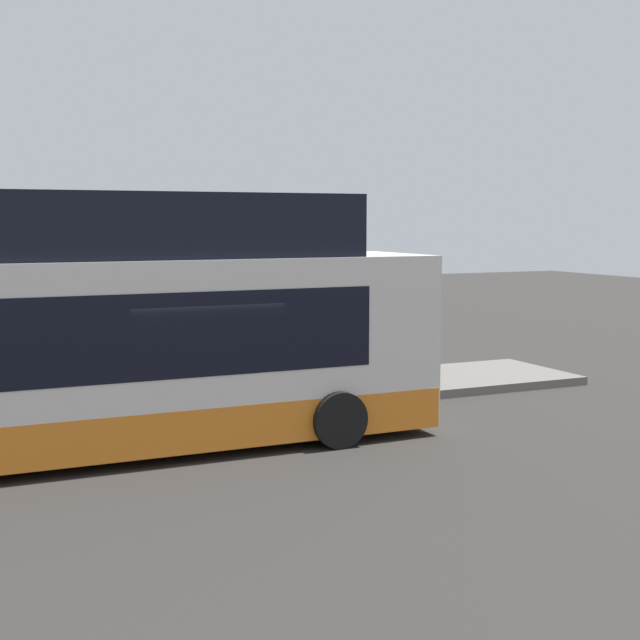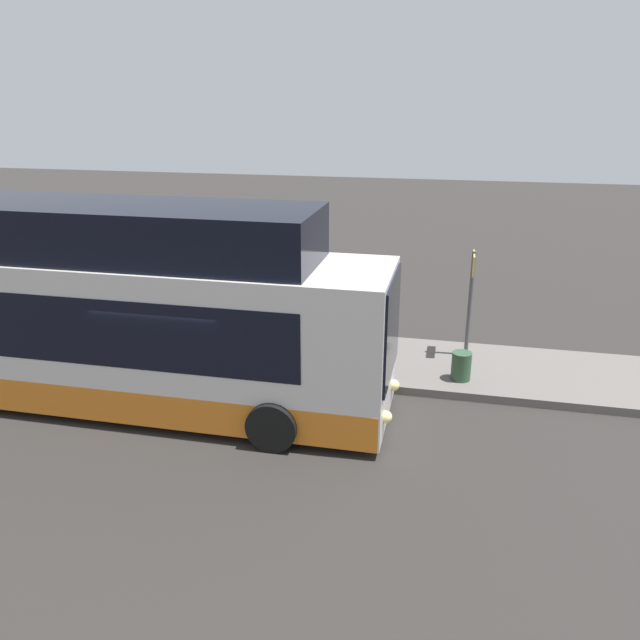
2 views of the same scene
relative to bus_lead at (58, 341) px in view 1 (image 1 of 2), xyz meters
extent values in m
plane|color=#2B2826|center=(2.14, -0.09, -1.91)|extent=(80.00, 80.00, 0.00)
cube|color=#605B56|center=(2.14, 3.02, -1.81)|extent=(20.00, 3.01, 0.19)
cube|color=silver|center=(0.12, 0.00, -0.22)|extent=(12.49, 2.52, 3.04)
cube|color=orange|center=(0.12, 0.00, -1.39)|extent=(12.43, 2.54, 0.70)
cube|color=black|center=(-0.19, 0.00, 0.15)|extent=(10.24, 2.55, 1.34)
cube|color=black|center=(6.39, 0.00, 0.23)|extent=(0.06, 2.21, 1.95)
sphere|color=#F9E58C|center=(6.41, 0.69, -1.29)|extent=(0.24, 0.24, 0.24)
sphere|color=#F9E58C|center=(6.41, -0.69, -1.29)|extent=(0.24, 0.24, 0.24)
cylinder|color=black|center=(4.37, 1.26, -1.42)|extent=(0.97, 0.30, 0.97)
cylinder|color=black|center=(4.37, -1.26, -1.42)|extent=(0.97, 0.30, 0.97)
cube|color=black|center=(-0.38, 0.00, 1.83)|extent=(10.62, 2.31, 1.05)
cylinder|color=gray|center=(3.01, 2.35, -1.35)|extent=(0.32, 0.32, 0.73)
cylinder|color=#BF3333|center=(3.01, 2.35, -0.67)|extent=(0.46, 0.46, 0.63)
sphere|color=tan|center=(3.01, 2.35, -0.23)|extent=(0.24, 0.24, 0.24)
cylinder|color=#4C476B|center=(4.16, 2.58, -1.32)|extent=(0.27, 0.27, 0.79)
cylinder|color=#262628|center=(4.16, 2.58, -0.58)|extent=(0.39, 0.39, 0.69)
sphere|color=#9E7051|center=(4.16, 2.58, -0.10)|extent=(0.26, 0.26, 0.26)
cube|color=#334C7F|center=(4.16, 2.87, -0.87)|extent=(0.28, 0.15, 0.24)
cylinder|color=#6B604C|center=(5.07, 2.80, -1.35)|extent=(0.39, 0.39, 0.73)
cylinder|color=#334C8C|center=(5.07, 2.80, -0.66)|extent=(0.56, 0.56, 0.64)
sphere|color=brown|center=(5.07, 2.80, -0.22)|extent=(0.24, 0.24, 0.24)
cube|color=maroon|center=(4.81, 2.64, -0.93)|extent=(0.27, 0.31, 0.24)
cube|color=black|center=(4.57, 2.99, -1.42)|extent=(0.33, 0.24, 0.58)
cylinder|color=black|center=(4.57, 2.99, -1.02)|extent=(0.02, 0.02, 0.24)
cylinder|color=#4C4C51|center=(7.89, 3.71, -0.40)|extent=(0.10, 0.10, 2.62)
cube|color=#E5C64C|center=(7.89, 3.71, 0.62)|extent=(0.04, 0.79, 0.48)
cylinder|color=#2D4C33|center=(7.77, 2.21, -1.39)|extent=(0.44, 0.44, 0.65)
camera|label=1|loc=(-2.01, -14.53, 1.92)|focal=50.00mm
camera|label=2|loc=(7.43, -11.00, 4.34)|focal=35.00mm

